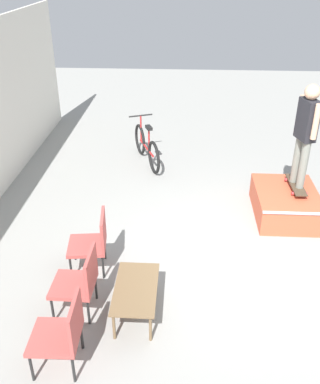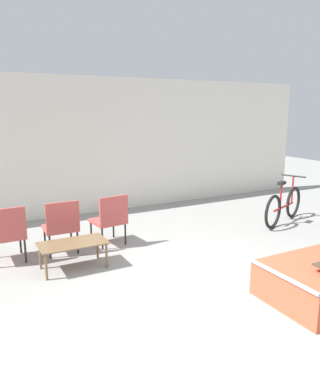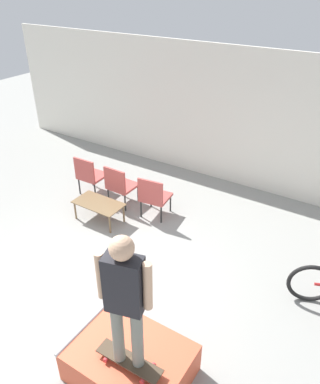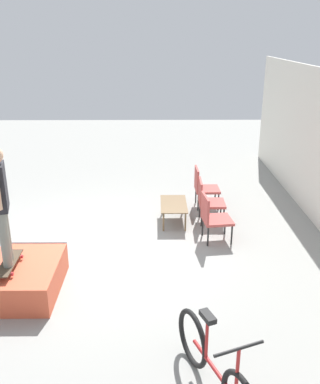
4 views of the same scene
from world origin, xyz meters
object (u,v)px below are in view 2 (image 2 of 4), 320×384
object	(u,v)px
bicycle	(284,206)
patio_chair_right	(110,218)
coffee_table	(73,245)
patio_chair_left	(7,232)
patio_chair_center	(61,224)

from	to	relation	value
bicycle	patio_chair_right	bearing A→B (deg)	151.63
coffee_table	patio_chair_right	world-z (taller)	patio_chair_right
patio_chair_left	patio_chair_right	size ratio (longest dim) A/B	1.00
patio_chair_center	patio_chair_right	size ratio (longest dim) A/B	1.00
patio_chair_center	patio_chair_right	world-z (taller)	same
patio_chair_left	bicycle	distance (m)	5.29
coffee_table	patio_chair_center	world-z (taller)	patio_chair_center
patio_chair_center	bicycle	size ratio (longest dim) A/B	0.55
coffee_table	patio_chair_left	xyz separation A→B (m)	(-0.82, 0.68, 0.13)
patio_chair_center	bicycle	bearing A→B (deg)	175.42
patio_chair_left	patio_chair_center	xyz separation A→B (m)	(0.81, -0.00, 0.00)
patio_chair_center	bicycle	distance (m)	4.48
patio_chair_left	patio_chair_center	distance (m)	0.81
coffee_table	patio_chair_center	distance (m)	0.69
patio_chair_center	coffee_table	bearing A→B (deg)	91.03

